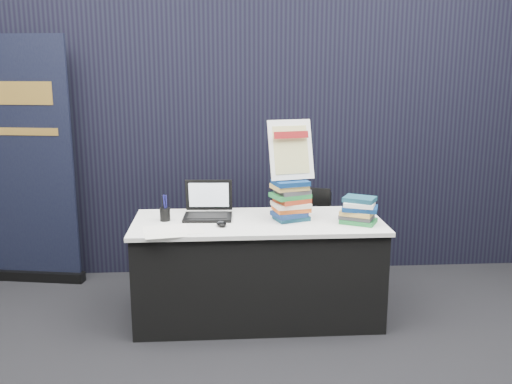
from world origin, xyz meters
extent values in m
plane|color=black|center=(0.00, 0.00, 0.00)|extent=(8.00, 8.00, 0.00)
cube|color=#A5A39B|center=(0.00, 4.00, 1.75)|extent=(8.00, 0.02, 3.50)
cube|color=black|center=(0.00, 1.60, 1.20)|extent=(6.00, 0.08, 2.40)
cube|color=black|center=(0.00, 0.55, 0.36)|extent=(1.76, 0.71, 0.72)
cube|color=white|center=(0.00, 0.55, 0.73)|extent=(1.80, 0.75, 0.03)
cube|color=black|center=(-0.36, 0.62, 0.76)|extent=(0.36, 0.27, 0.02)
cube|color=black|center=(-0.36, 0.75, 0.89)|extent=(0.35, 0.08, 0.24)
cube|color=silver|center=(-0.36, 0.74, 0.89)|extent=(0.30, 0.06, 0.19)
ellipsoid|color=black|center=(-0.26, 0.42, 0.77)|extent=(0.09, 0.12, 0.03)
cube|color=white|center=(-0.65, 0.36, 0.75)|extent=(0.33, 0.26, 0.00)
cube|color=white|center=(-0.64, 0.25, 0.75)|extent=(0.30, 0.24, 0.00)
cube|color=white|center=(-0.52, 0.32, 0.75)|extent=(0.30, 0.25, 0.00)
cylinder|color=black|center=(-0.67, 0.59, 0.80)|extent=(0.09, 0.09, 0.10)
cube|color=#164254|center=(0.24, 0.55, 0.77)|extent=(0.29, 0.25, 0.03)
cube|color=navy|center=(0.24, 0.55, 0.80)|extent=(0.29, 0.25, 0.03)
cube|color=orange|center=(0.24, 0.55, 0.83)|extent=(0.29, 0.25, 0.03)
cube|color=beige|center=(0.24, 0.55, 0.86)|extent=(0.29, 0.25, 0.03)
cube|color=#A7351B|center=(0.24, 0.55, 0.90)|extent=(0.29, 0.25, 0.03)
cube|color=#1F7536|center=(0.24, 0.55, 0.93)|extent=(0.29, 0.25, 0.03)
cube|color=#414145|center=(0.24, 0.55, 0.96)|extent=(0.29, 0.25, 0.03)
cube|color=tan|center=(0.24, 0.55, 1.00)|extent=(0.29, 0.25, 0.03)
cube|color=navy|center=(0.24, 0.55, 1.03)|extent=(0.29, 0.25, 0.03)
cube|color=#1F7536|center=(0.70, 0.43, 0.77)|extent=(0.27, 0.25, 0.03)
cube|color=#414145|center=(0.70, 0.43, 0.80)|extent=(0.27, 0.25, 0.03)
cube|color=tan|center=(0.70, 0.43, 0.83)|extent=(0.27, 0.25, 0.03)
cube|color=navy|center=(0.70, 0.43, 0.86)|extent=(0.27, 0.25, 0.03)
cube|color=white|center=(0.70, 0.43, 0.89)|extent=(0.27, 0.25, 0.03)
cube|color=#164254|center=(0.70, 0.43, 0.93)|extent=(0.27, 0.25, 0.03)
cube|color=black|center=(0.24, 0.53, 1.06)|extent=(0.21, 0.06, 0.02)
cylinder|color=black|center=(0.15, 0.62, 1.18)|extent=(0.03, 0.11, 0.31)
cylinder|color=black|center=(0.32, 0.62, 1.18)|extent=(0.03, 0.11, 0.31)
cube|color=white|center=(0.24, 0.58, 1.26)|extent=(0.34, 0.19, 0.42)
cube|color=#D4CF85|center=(0.24, 0.57, 1.26)|extent=(0.27, 0.15, 0.33)
cube|color=maroon|center=(0.24, 0.57, 1.37)|extent=(0.25, 0.07, 0.05)
cube|color=black|center=(-1.90, 1.41, 0.04)|extent=(0.89, 0.25, 0.08)
cube|color=black|center=(-1.90, 1.43, 1.05)|extent=(0.83, 0.18, 2.09)
cube|color=#BC8C3A|center=(-1.90, 1.41, 1.62)|extent=(0.57, 0.10, 0.19)
cube|color=#BC8C3A|center=(-1.90, 1.41, 1.31)|extent=(0.62, 0.11, 0.06)
cylinder|color=black|center=(0.28, 0.79, 0.21)|extent=(0.02, 0.02, 0.41)
cylinder|color=black|center=(0.65, 0.79, 0.21)|extent=(0.02, 0.02, 0.41)
cylinder|color=black|center=(0.28, 1.16, 0.21)|extent=(0.02, 0.02, 0.41)
cylinder|color=black|center=(0.65, 1.16, 0.21)|extent=(0.02, 0.02, 0.41)
cube|color=black|center=(0.46, 0.97, 0.43)|extent=(0.49, 0.49, 0.04)
cube|color=black|center=(0.46, 1.16, 0.78)|extent=(0.36, 0.15, 0.15)
camera|label=1|loc=(-0.28, -3.42, 1.86)|focal=40.00mm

